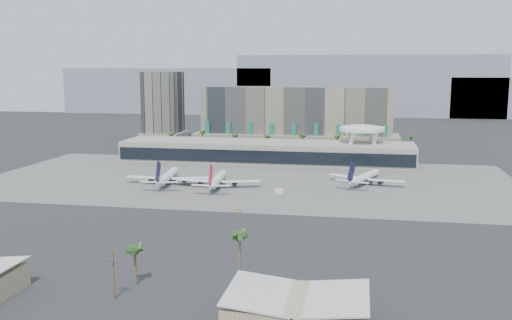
% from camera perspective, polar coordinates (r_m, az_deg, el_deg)
% --- Properties ---
extents(ground, '(900.00, 900.00, 0.00)m').
position_cam_1_polar(ground, '(229.42, -3.55, -4.57)').
color(ground, '#232326').
rests_on(ground, ground).
extents(apron_pad, '(260.00, 130.00, 0.06)m').
position_cam_1_polar(apron_pad, '(281.85, -0.84, -1.97)').
color(apron_pad, '#5B5B59').
rests_on(apron_pad, ground).
extents(mountain_ridge, '(680.00, 60.00, 70.00)m').
position_cam_1_polar(mountain_ridge, '(687.13, 8.34, 6.98)').
color(mountain_ridge, gray).
rests_on(mountain_ridge, ground).
extents(hotel, '(140.00, 30.00, 42.00)m').
position_cam_1_polar(hotel, '(394.90, 3.99, 3.65)').
color(hotel, gray).
rests_on(hotel, ground).
extents(office_tower, '(30.00, 30.00, 52.00)m').
position_cam_1_polar(office_tower, '(443.32, -9.27, 4.94)').
color(office_tower, black).
rests_on(office_tower, ground).
extents(terminal, '(170.00, 32.50, 14.50)m').
position_cam_1_polar(terminal, '(333.96, 1.00, 0.90)').
color(terminal, '#B1A89B').
rests_on(terminal, ground).
extents(saucer_structure, '(26.00, 26.00, 21.89)m').
position_cam_1_polar(saucer_structure, '(334.10, 10.54, 2.81)').
color(saucer_structure, white).
rests_on(saucer_structure, ground).
extents(palm_row, '(157.80, 2.80, 13.10)m').
position_cam_1_polar(palm_row, '(366.90, 2.99, 2.25)').
color(palm_row, brown).
rests_on(palm_row, ground).
extents(hangar_right, '(30.55, 20.60, 6.89)m').
position_cam_1_polar(hangar_right, '(127.57, 4.14, -14.58)').
color(hangar_right, tan).
rests_on(hangar_right, ground).
extents(utility_pole, '(3.20, 0.85, 12.00)m').
position_cam_1_polar(utility_pole, '(140.79, -14.07, -10.69)').
color(utility_pole, '#4C3826').
rests_on(utility_pole, ground).
extents(airliner_left, '(40.66, 42.03, 14.52)m').
position_cam_1_polar(airliner_left, '(273.27, -8.83, -1.66)').
color(airliner_left, white).
rests_on(airliner_left, ground).
extents(airliner_centre, '(39.86, 41.14, 14.20)m').
position_cam_1_polar(airliner_centre, '(263.38, -3.87, -1.99)').
color(airliner_centre, white).
rests_on(airliner_centre, ground).
extents(airliner_right, '(35.89, 37.02, 13.49)m').
position_cam_1_polar(airliner_right, '(274.42, 10.82, -1.72)').
color(airliner_right, white).
rests_on(airliner_right, ground).
extents(service_vehicle_a, '(4.64, 3.21, 2.06)m').
position_cam_1_polar(service_vehicle_a, '(277.90, -5.36, -1.96)').
color(service_vehicle_a, white).
rests_on(service_vehicle_a, ground).
extents(service_vehicle_b, '(4.21, 2.96, 1.97)m').
position_cam_1_polar(service_vehicle_b, '(250.55, 2.36, -3.16)').
color(service_vehicle_b, white).
rests_on(service_vehicle_b, ground).
extents(taxiway_sign, '(2.07, 0.96, 0.95)m').
position_cam_1_polar(taxiway_sign, '(219.03, -1.82, -5.09)').
color(taxiway_sign, black).
rests_on(taxiway_sign, ground).
extents(near_palm_a, '(6.00, 6.00, 10.71)m').
position_cam_1_polar(near_palm_a, '(148.39, -12.02, -9.26)').
color(near_palm_a, brown).
rests_on(near_palm_a, ground).
extents(near_palm_b, '(6.00, 6.00, 14.80)m').
position_cam_1_polar(near_palm_b, '(142.27, -1.66, -8.18)').
color(near_palm_b, brown).
rests_on(near_palm_b, ground).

